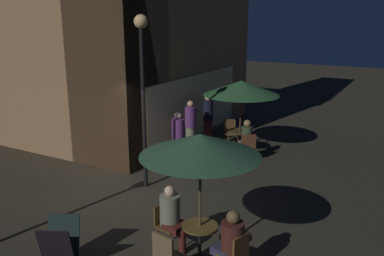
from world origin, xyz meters
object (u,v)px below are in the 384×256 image
Objects in this scene: cafe_chair_4 at (167,255)px; patron_standing_5 at (208,122)px; street_lamp_near_corner at (142,70)px; cafe_chair_2 at (236,252)px; cafe_table_1 at (200,237)px; patron_seated_1 at (230,240)px; patron_seated_2 at (172,214)px; patron_standing_3 at (178,143)px; cafe_chair_0 at (231,130)px; patron_seated_0 at (246,138)px; patron_standing_4 at (190,129)px; patio_umbrella_1 at (200,146)px; cafe_chair_1 at (247,145)px; cafe_chair_3 at (167,221)px; menu_sandwich_board at (60,245)px; patio_umbrella_0 at (241,88)px; cafe_table_0 at (240,136)px.

cafe_chair_4 is 0.51× the size of patron_standing_5.
street_lamp_near_corner is 5.00m from cafe_chair_2.
cafe_table_1 is 0.58× the size of patron_seated_1.
cafe_table_1 is 0.81× the size of cafe_chair_2.
cafe_chair_4 is 1.11m from patron_seated_2.
cafe_chair_4 is at bearing 170.43° from cafe_table_1.
patron_standing_3 is 2.18m from patron_standing_5.
cafe_chair_2 is at bearing 180.00° from patron_seated_1.
cafe_chair_0 is at bearing -157.29° from patron_standing_3.
patron_standing_5 reaches higher than patron_seated_0.
patron_seated_0 is at bearing -2.63° from cafe_chair_0.
patron_seated_2 is 0.70× the size of patron_standing_4.
patio_umbrella_1 is at bearing 83.89° from patron_standing_4.
cafe_table_1 is 6.85m from cafe_chair_0.
cafe_chair_1 is at bearing -54.86° from cafe_chair_2.
cafe_chair_3 is (-5.08, -0.43, -0.03)m from cafe_chair_1.
menu_sandwich_board is 0.69× the size of patron_seated_2.
cafe_chair_1 is (2.95, -1.58, -2.43)m from street_lamp_near_corner.
cafe_chair_3 is at bearing 146.74° from patron_seated_0.
menu_sandwich_board is 0.69× the size of patron_seated_1.
patio_umbrella_0 is 2.64× the size of cafe_chair_1.
cafe_chair_1 is 0.48× the size of patron_standing_5.
menu_sandwich_board is 7.07m from patron_standing_5.
cafe_chair_1 reaches higher than menu_sandwich_board.
cafe_table_0 is at bearing 16.41° from cafe_table_1.
street_lamp_near_corner is 3.70m from patio_umbrella_1.
street_lamp_near_corner reaches higher than cafe_chair_2.
patio_umbrella_1 is (-5.87, -1.73, 1.61)m from cafe_table_0.
street_lamp_near_corner is at bearing 144.42° from cafe_chair_3.
patron_seated_1 is 0.70× the size of patron_standing_4.
cafe_chair_4 is at bearing 151.07° from cafe_chair_1.
patio_umbrella_1 is at bearing 43.21° from patron_standing_5.
cafe_chair_0 is 0.72× the size of patron_seated_1.
patio_umbrella_1 reaches higher than cafe_chair_0.
patron_standing_5 is at bearing 99.93° from patio_umbrella_0.
patron_standing_3 is (3.36, 1.77, 0.35)m from cafe_chair_3.
menu_sandwich_board is at bearing -118.17° from cafe_chair_3.
cafe_table_0 is 0.44× the size of patron_standing_4.
cafe_table_0 is at bearing 110.54° from cafe_chair_3.
patron_seated_1 reaches higher than cafe_chair_2.
street_lamp_near_corner is 4.84× the size of cafe_chair_2.
patron_seated_2 reaches higher than cafe_table_0.
patron_standing_5 is (-0.76, 0.46, 0.41)m from cafe_chair_0.
cafe_chair_2 is at bearing -124.97° from street_lamp_near_corner.
cafe_chair_4 is (-0.84, 0.14, -1.61)m from patio_umbrella_1.
patron_standing_3 reaches higher than cafe_chair_4.
patio_umbrella_0 is 1.30× the size of patron_standing_4.
patron_standing_4 is (-1.11, 1.15, 0.34)m from cafe_table_0.
patron_seated_2 reaches higher than patron_seated_1.
cafe_chair_2 is 0.48× the size of patron_standing_5.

